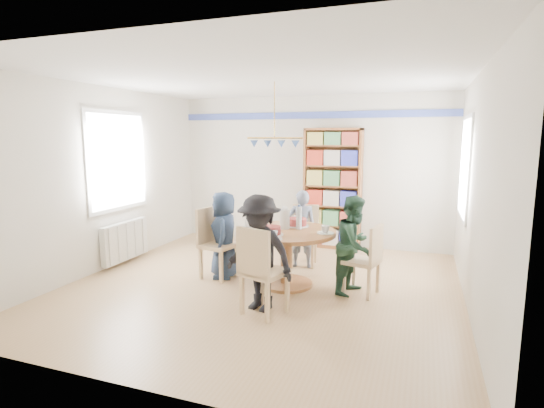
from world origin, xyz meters
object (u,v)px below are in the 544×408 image
at_px(dining_table, 287,245).
at_px(chair_right, 368,257).
at_px(chair_near, 260,267).
at_px(person_far, 302,229).
at_px(bookshelf, 332,190).
at_px(person_near, 260,253).
at_px(person_left, 224,235).
at_px(chair_left, 214,239).
at_px(chair_far, 304,232).
at_px(radiator, 125,241).
at_px(person_right, 355,245).

xyz_separation_m(dining_table, chair_right, (1.06, -0.01, -0.06)).
distance_m(chair_near, person_far, 1.91).
height_order(chair_right, bookshelf, bookshelf).
bearing_deg(person_near, chair_right, 52.17).
xyz_separation_m(person_far, person_near, (-0.01, -1.74, 0.08)).
bearing_deg(person_far, person_left, 34.03).
bearing_deg(chair_left, person_near, -39.91).
bearing_deg(person_left, chair_near, 20.01).
distance_m(chair_far, chair_near, 2.07).
height_order(chair_far, bookshelf, bookshelf).
bearing_deg(dining_table, radiator, 177.13).
distance_m(chair_left, person_right, 1.96).
relative_size(chair_far, person_near, 0.69).
height_order(radiator, person_left, person_left).
bearing_deg(bookshelf, chair_far, -99.65).
bearing_deg(chair_right, bookshelf, 112.40).
bearing_deg(chair_far, bookshelf, 80.35).
height_order(radiator, person_right, person_right).
bearing_deg(radiator, chair_left, -5.29).
height_order(chair_left, chair_far, chair_left).
bearing_deg(bookshelf, chair_right, -67.60).
xyz_separation_m(chair_left, bookshelf, (1.23, 2.19, 0.50)).
bearing_deg(person_left, chair_right, 67.05).
relative_size(dining_table, person_left, 1.07).
height_order(chair_left, person_right, person_right).
xyz_separation_m(chair_near, person_right, (0.86, 1.06, 0.07)).
bearing_deg(chair_near, radiator, 156.67).
height_order(chair_near, person_right, person_right).
relative_size(radiator, chair_near, 0.99).
bearing_deg(person_far, person_right, 128.89).
bearing_deg(dining_table, bookshelf, 85.85).
height_order(chair_right, person_left, person_left).
xyz_separation_m(chair_far, person_right, (0.93, -1.01, 0.12)).
distance_m(dining_table, person_right, 0.89).
distance_m(person_right, person_near, 1.30).
bearing_deg(person_left, dining_table, 66.42).
bearing_deg(chair_left, radiator, 174.71).
bearing_deg(person_near, person_right, 58.07).
bearing_deg(chair_left, chair_near, -43.10).
xyz_separation_m(dining_table, person_far, (-0.03, 0.86, 0.03)).
bearing_deg(radiator, dining_table, -2.87).
distance_m(dining_table, bookshelf, 2.24).
height_order(chair_far, person_right, person_right).
bearing_deg(person_right, radiator, 102.89).
xyz_separation_m(chair_left, chair_right, (2.13, 0.00, -0.05)).
relative_size(chair_near, bookshelf, 0.48).
bearing_deg(chair_right, person_far, 141.30).
bearing_deg(dining_table, person_far, 92.16).
bearing_deg(chair_right, radiator, 177.74).
distance_m(dining_table, chair_near, 1.04).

